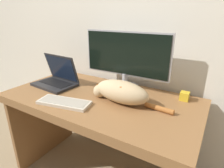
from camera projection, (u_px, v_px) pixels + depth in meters
wall_back at (128, 16)px, 1.49m from camera, size 6.40×0.06×2.60m
desk at (100, 117)px, 1.40m from camera, size 1.39×0.72×0.76m
monitor at (125, 59)px, 1.42m from camera, size 0.69×0.22×0.44m
laptop at (57, 79)px, 1.56m from camera, size 0.36×0.26×0.25m
external_keyboard at (64, 102)px, 1.24m from camera, size 0.37×0.20×0.02m
cat at (121, 91)px, 1.24m from camera, size 0.57×0.21×0.15m
small_toy at (185, 96)px, 1.28m from camera, size 0.06×0.06×0.06m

